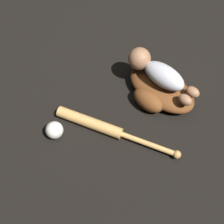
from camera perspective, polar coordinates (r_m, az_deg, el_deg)
name	(u,v)px	position (r m, az deg, el deg)	size (l,w,h in m)	color
ground_plane	(162,83)	(1.60, 9.15, 5.26)	(6.00, 6.00, 0.00)	black
baseball_glove	(159,90)	(1.51, 8.63, 3.95)	(0.40, 0.31, 0.09)	brown
baby_figure	(157,71)	(1.46, 8.28, 7.36)	(0.38, 0.20, 0.11)	#B2B2B7
baseball_bat	(101,127)	(1.40, -1.98, -2.70)	(0.49, 0.38, 0.05)	tan
baseball	(55,131)	(1.40, -10.41, -3.41)	(0.08, 0.08, 0.08)	silver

